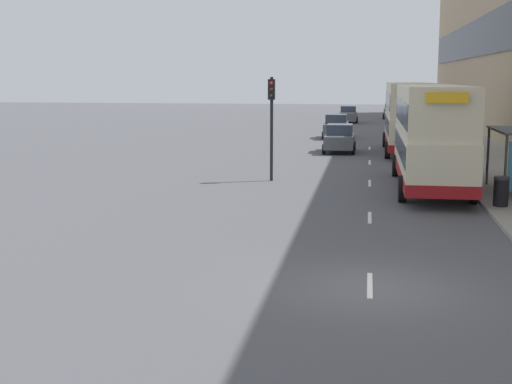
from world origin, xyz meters
The scene contains 16 objects.
ground_plane centered at (0.00, 0.00, 0.00)m, with size 220.00×220.00×0.00m, color #515156.
pavement centered at (6.50, 38.50, 0.07)m, with size 5.00×93.00×0.14m.
lane_mark_0 centered at (0.00, 0.20, 0.01)m, with size 0.12×2.00×0.01m.
lane_mark_1 centered at (0.00, 8.11, 0.01)m, with size 0.12×2.00×0.01m.
lane_mark_2 centered at (0.00, 16.03, 0.01)m, with size 0.12×2.00×0.01m.
lane_mark_3 centered at (0.00, 23.94, 0.01)m, with size 0.12×2.00×0.01m.
lane_mark_4 centered at (0.00, 31.85, 0.01)m, with size 0.12×2.00×0.01m.
double_decker_bus_near centered at (2.47, 14.81, 2.29)m, with size 2.85×11.07×4.30m.
double_decker_bus_ahead centered at (2.28, 29.35, 2.28)m, with size 2.85×10.63×4.30m.
car_0 centered at (2.46, 66.35, 0.88)m, with size 1.94×4.29×1.78m.
car_1 centered at (-2.18, 58.83, 0.85)m, with size 1.94×4.00×1.71m.
car_2 centered at (-1.87, 29.07, 0.86)m, with size 1.97×3.84×1.74m.
car_3 centered at (-2.56, 39.45, 0.90)m, with size 1.98×3.83×1.83m.
pedestrian_1 centered at (4.57, 16.77, 0.97)m, with size 0.32×0.32×1.63m.
litter_bin centered at (4.55, 10.25, 0.67)m, with size 0.55×0.55×1.05m.
traffic_light_far_kerb centered at (-4.40, 16.11, 3.14)m, with size 0.30×0.32×4.65m.
Camera 1 is at (-0.13, -15.49, 4.63)m, focal length 50.00 mm.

